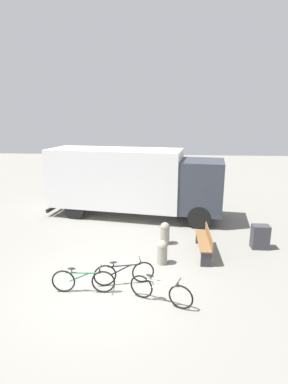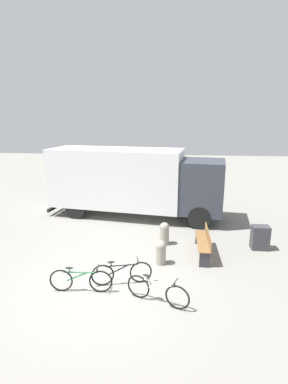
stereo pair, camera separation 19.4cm
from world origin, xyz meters
The scene contains 9 objects.
ground_plane centered at (0.00, 0.00, 0.00)m, with size 60.00×60.00×0.00m, color gray.
delivery_truck centered at (0.03, 6.18, 1.77)m, with size 8.35×3.38×3.19m.
park_bench centered at (3.01, 2.22, 0.50)m, with size 0.41×1.91×0.86m.
bicycle_near centered at (-0.55, -0.37, 0.35)m, with size 1.73×0.44×0.73m.
bicycle_middle centered at (0.49, 0.11, 0.35)m, with size 1.68×0.57×0.73m.
bicycle_far centered at (1.54, -0.69, 0.35)m, with size 1.63×0.71×0.73m.
bollard_near_bench centered at (1.55, 1.44, 0.43)m, with size 0.35×0.35×0.80m.
bollard_far_bench centered at (1.62, 3.00, 0.46)m, with size 0.36×0.36×0.85m.
utility_box centered at (5.05, 2.89, 0.43)m, with size 0.60×0.43×0.87m.
Camera 1 is at (1.64, -7.46, 4.64)m, focal length 28.00 mm.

